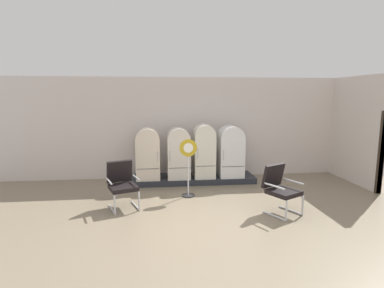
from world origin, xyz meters
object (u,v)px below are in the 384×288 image
sign_stand (188,170)px  refrigerator_1 (179,151)px  armchair_left (122,182)px  refrigerator_0 (148,152)px  refrigerator_3 (231,150)px  refrigerator_2 (204,149)px  armchair_right (280,187)px

sign_stand → refrigerator_1: bearing=97.7°
armchair_left → refrigerator_0: bearing=73.5°
refrigerator_3 → armchair_left: size_ratio=1.42×
armchair_left → sign_stand: (1.53, 0.58, 0.10)m
refrigerator_2 → armchair_right: size_ratio=1.47×
refrigerator_2 → armchair_left: (-2.10, -1.76, -0.39)m
refrigerator_0 → sign_stand: refrigerator_0 is taller
refrigerator_3 → refrigerator_1: bearing=-179.5°
refrigerator_0 → refrigerator_3: (2.35, -0.00, 0.01)m
refrigerator_3 → refrigerator_2: bearing=-179.6°
armchair_left → refrigerator_1: bearing=52.0°
refrigerator_3 → armchair_right: (0.47, -2.48, -0.36)m
refrigerator_1 → sign_stand: 1.21m
refrigerator_0 → armchair_right: 3.77m
refrigerator_1 → refrigerator_3: refrigerator_3 is taller
refrigerator_2 → refrigerator_3: 0.77m
refrigerator_0 → armchair_left: 1.88m
refrigerator_1 → armchair_left: bearing=-128.0°
refrigerator_2 → refrigerator_0: bearing=179.6°
refrigerator_1 → refrigerator_2: refrigerator_2 is taller
refrigerator_2 → refrigerator_3: size_ratio=1.03×
armchair_right → refrigerator_2: bearing=116.7°
refrigerator_2 → sign_stand: refrigerator_2 is taller
refrigerator_0 → armchair_left: (-0.53, -1.78, -0.34)m
refrigerator_1 → sign_stand: refrigerator_1 is taller
refrigerator_1 → refrigerator_2: (0.73, 0.01, 0.05)m
refrigerator_0 → sign_stand: 1.58m
refrigerator_2 → sign_stand: size_ratio=1.06×
refrigerator_3 → sign_stand: (-1.34, -1.19, -0.25)m
refrigerator_2 → armchair_left: size_ratio=1.47×
refrigerator_2 → armchair_left: 2.77m
refrigerator_3 → armchair_right: refrigerator_3 is taller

